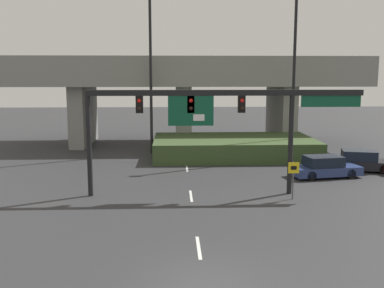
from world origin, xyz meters
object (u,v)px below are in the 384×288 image
(signal_gantry, at_px, (214,110))
(highway_light_pole_near, at_px, (295,58))
(parked_sedan_mid_right, at_px, (360,161))
(speed_limit_sign, at_px, (293,175))
(highway_light_pole_far, at_px, (150,51))
(parked_sedan_near_right, at_px, (325,167))

(signal_gantry, height_order, highway_light_pole_near, highway_light_pole_near)
(highway_light_pole_near, relative_size, parked_sedan_mid_right, 3.26)
(speed_limit_sign, relative_size, highway_light_pole_far, 0.13)
(signal_gantry, height_order, parked_sedan_mid_right, signal_gantry)
(highway_light_pole_near, height_order, highway_light_pole_far, highway_light_pole_far)
(signal_gantry, distance_m, highway_light_pole_far, 14.96)
(highway_light_pole_far, bearing_deg, parked_sedan_near_right, -39.17)
(parked_sedan_near_right, relative_size, parked_sedan_mid_right, 1.01)
(signal_gantry, xyz_separation_m, parked_sedan_mid_right, (11.07, 5.96, -4.15))
(highway_light_pole_near, relative_size, parked_sedan_near_right, 3.23)
(highway_light_pole_near, bearing_deg, parked_sedan_near_right, -87.07)
(speed_limit_sign, relative_size, parked_sedan_near_right, 0.44)
(speed_limit_sign, height_order, parked_sedan_near_right, speed_limit_sign)
(signal_gantry, height_order, speed_limit_sign, signal_gantry)
(highway_light_pole_far, bearing_deg, highway_light_pole_near, -12.56)
(signal_gantry, xyz_separation_m, speed_limit_sign, (4.30, -1.18, -3.44))
(speed_limit_sign, bearing_deg, highway_light_pole_far, 119.35)
(speed_limit_sign, xyz_separation_m, parked_sedan_mid_right, (6.77, 7.14, -0.71))
(signal_gantry, relative_size, highway_light_pole_near, 1.00)
(speed_limit_sign, bearing_deg, highway_light_pole_near, 75.61)
(speed_limit_sign, height_order, highway_light_pole_near, highway_light_pole_near)
(signal_gantry, bearing_deg, speed_limit_sign, -15.37)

